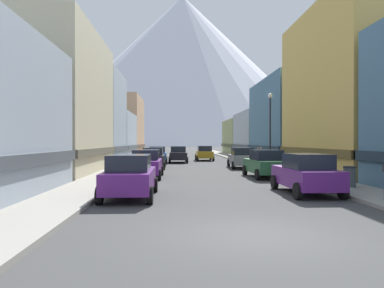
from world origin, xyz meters
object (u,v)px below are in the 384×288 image
object	(u,v)px
car_driving_0	(204,153)
car_right_0	(306,174)
car_left_0	(130,176)
streetlamp_right	(270,120)
car_driving_1	(178,154)
potted_plant_0	(293,162)
car_left_1	(146,164)
car_left_3	(157,155)
trash_bin_right	(349,176)
car_right_2	(241,158)
pedestrian_1	(261,156)
car_right_1	(265,164)
pedestrian_0	(258,156)
car_left_2	(153,158)

from	to	relation	value
car_driving_0	car_right_0	bearing A→B (deg)	-85.57
car_left_0	streetlamp_right	xyz separation A→B (m)	(9.15, 12.79, 3.09)
car_driving_1	potted_plant_0	xyz separation A→B (m)	(8.60, -12.82, -0.16)
car_driving_1	streetlamp_right	bearing A→B (deg)	-60.71
car_left_1	car_left_0	bearing A→B (deg)	-90.01
car_left_3	potted_plant_0	distance (m)	15.48
car_left_0	streetlamp_right	bearing A→B (deg)	54.41
car_left_0	trash_bin_right	bearing A→B (deg)	11.16
car_right_2	pedestrian_1	xyz separation A→B (m)	(2.45, 3.17, -0.01)
car_right_1	car_driving_1	bearing A→B (deg)	107.56
car_left_3	streetlamp_right	bearing A→B (deg)	-49.34
car_left_0	pedestrian_0	world-z (taller)	car_left_0
car_left_2	streetlamp_right	xyz separation A→B (m)	(9.15, -3.52, 3.09)
car_left_3	car_driving_0	distance (m)	7.87
potted_plant_0	pedestrian_0	distance (m)	8.50
car_right_0	pedestrian_1	bearing A→B (deg)	82.58
car_right_2	pedestrian_1	size ratio (longest dim) A/B	2.76
potted_plant_0	pedestrian_0	world-z (taller)	pedestrian_0
car_driving_1	car_left_1	bearing A→B (deg)	-97.48
car_left_0	car_right_0	distance (m)	7.64
car_left_3	car_right_2	xyz separation A→B (m)	(7.60, -7.02, 0.00)
car_left_1	car_left_2	distance (m)	7.88
car_right_2	pedestrian_0	distance (m)	5.04
car_right_0	potted_plant_0	bearing A→B (deg)	74.54
car_right_1	car_left_0	bearing A→B (deg)	-133.20
car_driving_1	car_left_3	bearing A→B (deg)	-141.79
car_left_0	pedestrian_1	world-z (taller)	car_left_0
pedestrian_0	streetlamp_right	world-z (taller)	streetlamp_right
car_left_2	car_right_2	distance (m)	7.60
car_left_1	car_right_0	size ratio (longest dim) A/B	1.00
car_right_0	car_driving_1	xyz separation A→B (m)	(-5.40, 24.38, 0.00)
car_right_2	potted_plant_0	xyz separation A→B (m)	(3.20, -4.06, -0.16)
car_left_0	car_left_2	world-z (taller)	same
car_left_0	pedestrian_0	distance (m)	23.12
car_right_2	pedestrian_0	world-z (taller)	car_right_2
car_left_2	potted_plant_0	size ratio (longest dim) A/B	4.18
car_left_2	potted_plant_0	xyz separation A→B (m)	(10.80, -3.95, -0.16)
car_left_3	car_right_0	size ratio (longest dim) A/B	1.00
trash_bin_right	car_right_1	bearing A→B (deg)	112.68
car_right_1	potted_plant_0	distance (m)	5.33
car_right_0	car_driving_0	xyz separation A→B (m)	(-2.20, 28.38, 0.00)
car_left_1	potted_plant_0	bearing A→B (deg)	20.01
potted_plant_0	car_right_1	bearing A→B (deg)	-126.88
car_left_1	trash_bin_right	bearing A→B (deg)	-32.33
car_driving_0	pedestrian_1	bearing A→B (deg)	-64.10
trash_bin_right	potted_plant_0	bearing A→B (deg)	86.41
car_left_3	trash_bin_right	xyz separation A→B (m)	(10.15, -21.44, -0.26)
trash_bin_right	potted_plant_0	xyz separation A→B (m)	(0.65, 10.36, 0.10)
car_right_0	streetlamp_right	size ratio (longest dim) A/B	0.75
car_right_2	car_driving_0	size ratio (longest dim) A/B	1.01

